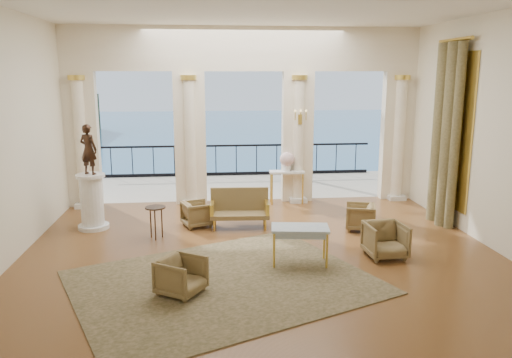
{
  "coord_description": "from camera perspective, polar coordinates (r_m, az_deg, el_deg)",
  "views": [
    {
      "loc": [
        -1.0,
        -9.03,
        3.34
      ],
      "look_at": [
        -0.02,
        0.6,
        1.29
      ],
      "focal_mm": 35.0,
      "sensor_mm": 36.0,
      "label": 1
    }
  ],
  "objects": [
    {
      "name": "side_table",
      "position": [
        10.44,
        -11.42,
        -3.64
      ],
      "size": [
        0.42,
        0.42,
        0.67
      ],
      "color": "black",
      "rests_on": "ground"
    },
    {
      "name": "urn",
      "position": [
        12.94,
        3.57,
        2.16
      ],
      "size": [
        0.38,
        0.38,
        0.5
      ],
      "color": "white",
      "rests_on": "console_table"
    },
    {
      "name": "rug",
      "position": [
        8.32,
        -3.74,
        -11.68
      ],
      "size": [
        5.65,
        5.12,
        0.02
      ],
      "primitive_type": "cube",
      "rotation": [
        0.0,
        0.0,
        0.41
      ],
      "color": "#34371C",
      "rests_on": "ground"
    },
    {
      "name": "arcade",
      "position": [
        12.92,
        -1.35,
        8.58
      ],
      "size": [
        9.0,
        0.56,
        4.5
      ],
      "color": "beige",
      "rests_on": "ground"
    },
    {
      "name": "statue",
      "position": [
        11.23,
        -18.61,
        3.23
      ],
      "size": [
        0.47,
        0.4,
        1.08
      ],
      "primitive_type": "imported",
      "rotation": [
        0.0,
        0.0,
        2.71
      ],
      "color": "black",
      "rests_on": "pedestal"
    },
    {
      "name": "pedestal",
      "position": [
        11.46,
        -18.23,
        -2.58
      ],
      "size": [
        0.67,
        0.67,
        1.22
      ],
      "color": "silver",
      "rests_on": "ground"
    },
    {
      "name": "armchair_a",
      "position": [
        7.88,
        -8.55,
        -10.72
      ],
      "size": [
        0.83,
        0.84,
        0.64
      ],
      "primitive_type": "imported",
      "rotation": [
        0.0,
        0.0,
        0.99
      ],
      "color": "#42331D",
      "rests_on": "ground"
    },
    {
      "name": "headland",
      "position": [
        84.43,
        -26.02,
        6.44
      ],
      "size": [
        22.0,
        18.0,
        6.0
      ],
      "primitive_type": "cube",
      "color": "black",
      "rests_on": "sea"
    },
    {
      "name": "floor",
      "position": [
        9.68,
        0.5,
        -8.24
      ],
      "size": [
        9.0,
        9.0,
        0.0
      ],
      "primitive_type": "plane",
      "color": "#4D3113",
      "rests_on": "ground"
    },
    {
      "name": "armchair_d",
      "position": [
        11.2,
        -6.73,
        -3.84
      ],
      "size": [
        0.73,
        0.76,
        0.62
      ],
      "primitive_type": "imported",
      "rotation": [
        0.0,
        0.0,
        1.92
      ],
      "color": "#42331D",
      "rests_on": "ground"
    },
    {
      "name": "sea",
      "position": [
        69.67,
        -4.91,
        4.2
      ],
      "size": [
        160.0,
        160.0,
        0.0
      ],
      "primitive_type": "plane",
      "color": "#205898",
      "rests_on": "ground"
    },
    {
      "name": "window_frame",
      "position": [
        11.93,
        21.63,
        5.14
      ],
      "size": [
        0.04,
        1.6,
        3.4
      ],
      "primitive_type": "cube",
      "color": "gold",
      "rests_on": "room_walls"
    },
    {
      "name": "room_walls",
      "position": [
        7.99,
        1.42,
        8.63
      ],
      "size": [
        9.0,
        9.0,
        9.0
      ],
      "color": "#F4EACC",
      "rests_on": "ground"
    },
    {
      "name": "game_table",
      "position": [
        8.9,
        5.05,
        -5.91
      ],
      "size": [
        1.07,
        0.68,
        0.69
      ],
      "rotation": [
        0.0,
        0.0,
        -0.13
      ],
      "color": "#8C9FB1",
      "rests_on": "ground"
    },
    {
      "name": "balustrade",
      "position": [
        16.72,
        -2.26,
        1.84
      ],
      "size": [
        9.0,
        0.06,
        1.03
      ],
      "color": "black",
      "rests_on": "terrace"
    },
    {
      "name": "palm_tree",
      "position": [
        15.94,
        5.25,
        14.6
      ],
      "size": [
        2.0,
        2.0,
        4.5
      ],
      "color": "#4C3823",
      "rests_on": "terrace"
    },
    {
      "name": "armchair_c",
      "position": [
        11.11,
        11.82,
        -4.12
      ],
      "size": [
        0.73,
        0.75,
        0.63
      ],
      "primitive_type": "imported",
      "rotation": [
        0.0,
        0.0,
        -1.87
      ],
      "color": "#42331D",
      "rests_on": "ground"
    },
    {
      "name": "terrace",
      "position": [
        15.25,
        -1.88,
        -0.91
      ],
      "size": [
        10.0,
        3.6,
        0.1
      ],
      "primitive_type": "cube",
      "color": "#AFA690",
      "rests_on": "ground"
    },
    {
      "name": "console_table",
      "position": [
        13.02,
        3.54,
        0.28
      ],
      "size": [
        0.93,
        0.41,
        0.86
      ],
      "rotation": [
        0.0,
        0.0,
        -0.06
      ],
      "color": "silver",
      "rests_on": "ground"
    },
    {
      "name": "curtain",
      "position": [
        11.86,
        20.79,
        4.77
      ],
      "size": [
        0.33,
        1.4,
        4.09
      ],
      "color": "brown",
      "rests_on": "ground"
    },
    {
      "name": "settee",
      "position": [
        11.07,
        -1.88,
        -3.34
      ],
      "size": [
        1.32,
        0.62,
        0.86
      ],
      "rotation": [
        0.0,
        0.0,
        -0.06
      ],
      "color": "#42331D",
      "rests_on": "ground"
    },
    {
      "name": "wall_sconce",
      "position": [
        12.82,
        5.07,
        6.92
      ],
      "size": [
        0.3,
        0.11,
        0.33
      ],
      "color": "gold",
      "rests_on": "arcade"
    },
    {
      "name": "armchair_b",
      "position": [
        9.58,
        14.58,
        -6.6
      ],
      "size": [
        0.74,
        0.7,
        0.72
      ],
      "primitive_type": "imported",
      "rotation": [
        0.0,
        0.0,
        0.06
      ],
      "color": "#42331D",
      "rests_on": "ground"
    }
  ]
}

